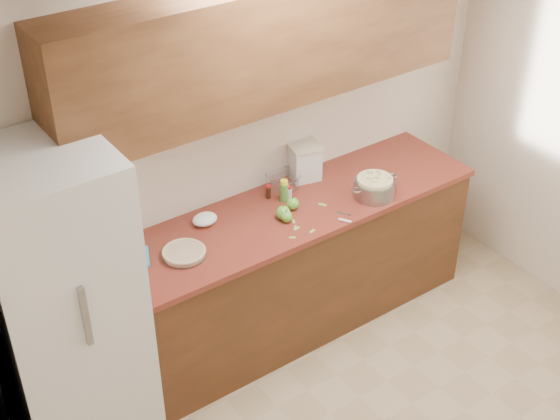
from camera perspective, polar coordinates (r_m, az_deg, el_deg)
room_shell at (r=3.67m, az=13.81°, el=-5.70°), size 3.60×3.60×3.60m
counter_run at (r=5.03m, az=0.23°, el=-4.43°), size 2.64×0.68×0.92m
upper_cabinets at (r=4.38m, az=-0.93°, el=12.08°), size 2.60×0.34×0.70m
fridge at (r=4.24m, az=-15.64°, el=-6.83°), size 0.70×0.70×1.80m
pie at (r=4.41m, az=-7.03°, el=-3.13°), size 0.26×0.26×0.04m
colander at (r=4.90m, az=6.91°, el=1.65°), size 0.35×0.26×0.13m
flour_canister at (r=5.03m, az=1.76°, el=3.62°), size 0.24×0.24×0.24m
tablet at (r=4.44m, az=-11.14°, el=-3.53°), size 0.30×0.27×0.02m
paring_knife at (r=4.69m, az=4.74°, el=-0.70°), size 0.11×0.15×0.02m
lemon_bottle at (r=4.82m, az=0.30°, el=1.41°), size 0.05×0.05×0.15m
cinnamon_shaker at (r=4.85m, az=0.66°, el=1.27°), size 0.04×0.04×0.09m
vanilla_bottle at (r=4.86m, az=-0.86°, el=1.35°), size 0.03×0.03×0.09m
mixing_bowl at (r=4.98m, az=0.22°, el=2.26°), size 0.23×0.23×0.09m
paper_towel at (r=4.65m, az=-5.52°, el=-0.67°), size 0.19×0.17×0.06m
apple_left at (r=4.67m, az=0.23°, el=-0.19°), size 0.09×0.09×0.10m
apple_center at (r=4.76m, az=0.93°, el=0.47°), size 0.08×0.08×0.09m
apple_front at (r=4.65m, az=0.48°, el=-0.49°), size 0.07×0.07×0.08m
peel_a at (r=4.67m, az=1.01°, el=-0.84°), size 0.03×0.04×0.00m
peel_b at (r=4.62m, az=1.13°, el=-1.25°), size 0.03×0.03×0.00m
peel_c at (r=4.53m, az=0.91°, el=-2.03°), size 0.04×0.03×0.00m
peel_d at (r=4.59m, az=2.38°, el=-1.55°), size 0.04×0.03×0.00m
peel_e at (r=4.82m, az=3.13°, el=0.40°), size 0.04×0.05×0.00m
peel_f at (r=4.61m, az=1.23°, el=-1.36°), size 0.04×0.02×0.00m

